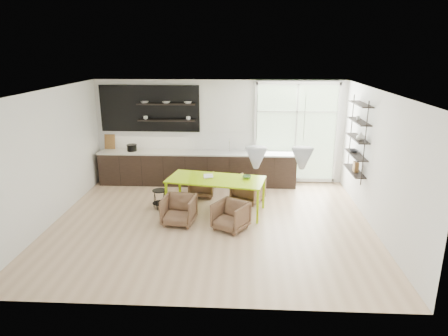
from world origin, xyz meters
The scene contains 11 objects.
room centered at (0.58, 1.10, 1.46)m, with size 7.02×6.01×2.91m.
kitchen_run centered at (-0.70, 2.69, 0.60)m, with size 5.54×0.69×2.75m.
right_shelving centered at (3.36, 1.17, 1.65)m, with size 0.26×1.22×1.90m.
dining_table centered at (0.06, 0.69, 0.76)m, with size 2.38×1.40×0.81m.
armchair_back_left centered at (-0.39, 1.71, 0.30)m, with size 0.64×0.66×0.60m, color brown.
armchair_back_right centered at (0.83, 1.37, 0.32)m, with size 0.69×0.71×0.65m, color brown.
armchair_front_left centered at (-0.70, -0.05, 0.32)m, with size 0.68×0.70×0.63m, color brown.
armchair_front_right centered at (0.45, -0.26, 0.30)m, with size 0.64×0.66×0.60m, color brown.
wire_stool centered at (-1.31, 0.82, 0.29)m, with size 0.36×0.36×0.46m.
table_book centered at (-0.24, 0.81, 0.83)m, with size 0.22×0.30×0.03m, color white.
table_bowl centered at (0.78, 0.76, 0.85)m, with size 0.21×0.21×0.06m, color #4E7847.
Camera 1 is at (0.71, -8.10, 3.73)m, focal length 32.00 mm.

